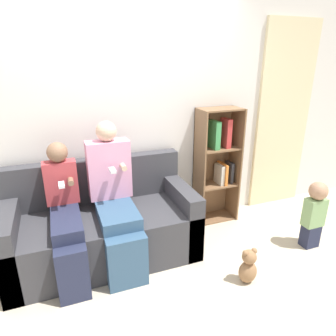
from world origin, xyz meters
name	(u,v)px	position (x,y,z in m)	size (l,w,h in m)	color
ground_plane	(154,278)	(0.00, 0.00, 0.00)	(14.00, 14.00, 0.00)	beige
back_wall	(123,119)	(0.00, 0.95, 1.27)	(10.00, 0.06, 2.55)	silver
curtain_panel	(283,118)	(2.03, 0.90, 1.15)	(0.77, 0.04, 2.31)	beige
couch	(103,228)	(-0.34, 0.50, 0.31)	(1.75, 0.82, 0.92)	#38383D
adult_seated	(115,195)	(-0.23, 0.41, 0.68)	(0.40, 0.78, 1.33)	#335170
child_seated	(65,214)	(-0.67, 0.37, 0.60)	(0.29, 0.80, 1.17)	#232842
toddler_standing	(314,212)	(1.69, -0.10, 0.40)	(0.21, 0.18, 0.72)	#232842
bookshelf	(217,162)	(1.05, 0.80, 0.72)	(0.49, 0.29, 1.35)	brown
teddy_bear	(248,267)	(0.76, -0.33, 0.16)	(0.17, 0.14, 0.34)	#936B47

